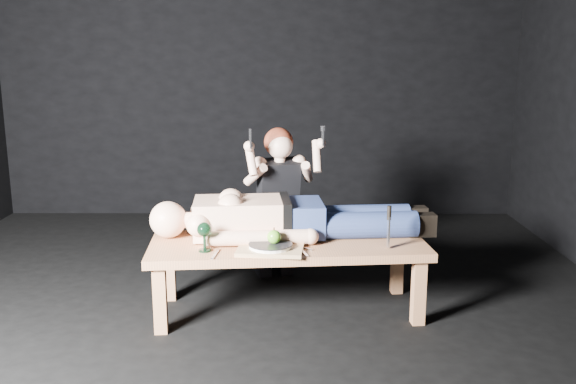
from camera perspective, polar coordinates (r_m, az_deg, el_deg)
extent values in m
plane|color=black|center=(3.93, -4.50, -11.04)|extent=(5.00, 5.00, 0.00)
plane|color=black|center=(6.10, -2.78, 11.81)|extent=(5.00, 0.00, 5.00)
cube|color=#A96E44|center=(3.87, 0.00, -7.77)|extent=(1.72, 0.77, 0.45)
cube|color=tan|center=(3.62, -1.62, -5.26)|extent=(0.40, 0.31, 0.02)
cylinder|color=white|center=(3.62, -1.62, -4.94)|extent=(0.27, 0.27, 0.02)
sphere|color=#49941D|center=(3.61, -1.28, -4.13)|extent=(0.08, 0.08, 0.08)
cube|color=#B2B2B7|center=(3.59, -6.66, -5.67)|extent=(0.03, 0.18, 0.01)
cube|color=#B2B2B7|center=(3.60, 1.40, -5.51)|extent=(0.06, 0.18, 0.01)
cube|color=#B2B2B7|center=(3.69, 1.22, -5.07)|extent=(0.14, 0.13, 0.01)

